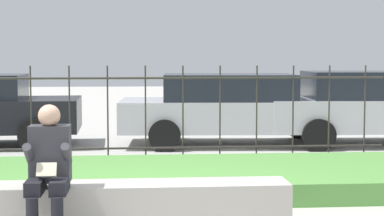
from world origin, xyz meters
name	(u,v)px	position (x,y,z in m)	size (l,w,h in m)	color
stone_bench	(131,208)	(-0.18, 0.00, 0.20)	(3.14, 0.49, 0.46)	#ADA89E
person_seated_reader	(49,166)	(-0.94, -0.28, 0.69)	(0.42, 0.73, 1.26)	black
grass_berm	(147,179)	(0.00, 1.87, 0.13)	(9.39, 2.35, 0.27)	#569342
iron_fence	(146,115)	(0.00, 3.41, 0.82)	(7.39, 0.03, 1.57)	#332D28
car_parked_center	(235,108)	(1.76, 5.90, 0.72)	(4.60, 2.13, 1.36)	#B7B7BC
car_parked_right	(372,106)	(4.40, 5.74, 0.74)	(4.25, 2.16, 1.42)	#B7B7BC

